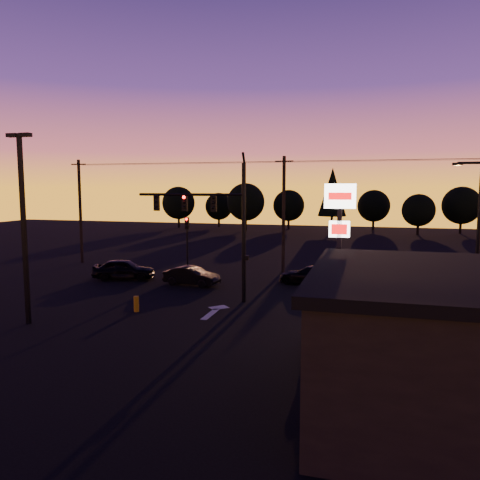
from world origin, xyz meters
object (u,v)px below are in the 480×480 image
object	(u,v)px
streetlight	(477,229)
car_right	(312,275)
car_mid	(192,276)
pylon_sign	(339,223)
parking_lot_light	(23,216)
bollard	(136,304)
car_left	(124,269)
secondary_signal	(187,237)
traffic_signal_mast	(217,217)
suv_parked	(340,336)

from	to	relation	value
streetlight	car_right	distance (m)	10.79
car_mid	car_right	xyz separation A→B (m)	(7.89, 2.21, 0.03)
pylon_sign	car_right	size ratio (longest dim) A/B	1.47
parking_lot_light	pylon_sign	size ratio (longest dim) A/B	1.34
bollard	car_mid	xyz separation A→B (m)	(0.36, 7.15, 0.22)
car_left	car_mid	world-z (taller)	car_left
bollard	secondary_signal	bearing A→B (deg)	97.75
secondary_signal	streetlight	bearing A→B (deg)	-17.56
traffic_signal_mast	car_mid	bearing A→B (deg)	130.21
pylon_sign	car_mid	xyz separation A→B (m)	(-10.14, 6.09, -4.28)
car_left	suv_parked	world-z (taller)	car_left
pylon_sign	car_right	bearing A→B (deg)	105.15
secondary_signal	streetlight	size ratio (longest dim) A/B	0.54
parking_lot_light	car_right	distance (m)	18.30
secondary_signal	pylon_sign	xyz separation A→B (m)	(12.00, -9.99, 2.05)
traffic_signal_mast	streetlight	xyz separation A→B (m)	(14.01, 1.51, -0.52)
parking_lot_light	car_mid	xyz separation A→B (m)	(4.36, 10.59, -4.63)
bollard	suv_parked	bearing A→B (deg)	-17.86
streetlight	car_left	distance (m)	22.93
traffic_signal_mast	bollard	size ratio (longest dim) A/B	10.31
secondary_signal	streetlight	world-z (taller)	streetlight
bollard	car_mid	world-z (taller)	car_mid
streetlight	suv_parked	size ratio (longest dim) A/B	1.57
parking_lot_light	car_mid	size ratio (longest dim) A/B	2.37
car_left	parking_lot_light	bearing A→B (deg)	171.10
streetlight	bollard	world-z (taller)	streetlight
suv_parked	parking_lot_light	bearing A→B (deg)	177.82
streetlight	bollard	bearing A→B (deg)	-163.77
car_mid	car_right	bearing A→B (deg)	-67.19
secondary_signal	streetlight	distance (m)	19.89
parking_lot_light	streetlight	bearing A→B (deg)	21.65
parking_lot_light	bollard	size ratio (longest dim) A/B	10.98
pylon_sign	streetlight	distance (m)	8.00
car_right	suv_parked	world-z (taller)	suv_parked
bollard	car_mid	distance (m)	7.17
parking_lot_light	car_mid	world-z (taller)	parking_lot_light
secondary_signal	car_mid	world-z (taller)	secondary_signal
pylon_sign	traffic_signal_mast	bearing A→B (deg)	160.64
car_right	car_left	bearing A→B (deg)	-64.09
traffic_signal_mast	parking_lot_light	world-z (taller)	parking_lot_light
car_mid	suv_parked	size ratio (longest dim) A/B	0.76
suv_parked	car_mid	bearing A→B (deg)	132.80
traffic_signal_mast	suv_parked	distance (m)	11.15
parking_lot_light	bollard	world-z (taller)	parking_lot_light
traffic_signal_mast	suv_parked	world-z (taller)	traffic_signal_mast
bollard	suv_parked	world-z (taller)	suv_parked
car_mid	traffic_signal_mast	bearing A→B (deg)	-132.63
pylon_sign	streetlight	size ratio (longest dim) A/B	0.85
traffic_signal_mast	car_mid	size ratio (longest dim) A/B	2.23
traffic_signal_mast	bollard	distance (m)	6.68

